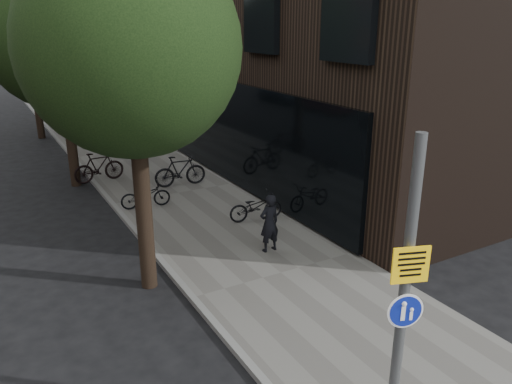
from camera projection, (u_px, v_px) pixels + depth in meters
ground at (367, 358)px, 9.06m from camera, size 120.00×120.00×0.00m
sidewalk at (178, 194)px, 17.36m from camera, size 4.50×60.00×0.12m
curb_edge at (114, 205)px, 16.31m from camera, size 0.15×60.00×0.13m
street_tree_near at (133, 57)px, 10.01m from camera, size 4.40×4.40×7.50m
street_tree_mid at (60, 41)px, 16.98m from camera, size 5.00×5.00×7.80m
street_tree_far at (29, 35)px, 24.37m from camera, size 5.00×5.00×7.80m
signpost at (404, 293)px, 6.66m from camera, size 0.49×0.20×4.43m
pedestrian at (269, 223)px, 12.76m from camera, size 0.59×0.41×1.55m
parked_bike_facade_near at (256, 206)px, 14.85m from camera, size 1.71×0.83×0.86m
parked_bike_facade_far at (180, 171)px, 17.91m from camera, size 1.91×0.75×1.11m
parked_bike_curb_near at (145, 195)px, 15.87m from camera, size 1.63×0.76×0.82m
parked_bike_curb_far at (99, 167)px, 18.38m from camera, size 1.88×0.66×1.11m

